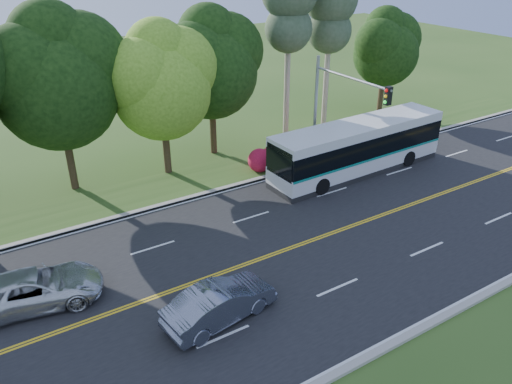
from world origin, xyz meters
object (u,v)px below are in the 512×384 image
sedan (220,303)px  transit_bus (358,148)px  suv (34,289)px  traffic_signal (336,102)px

sedan → transit_bus: bearing=-69.4°
suv → sedan: bearing=-118.1°
transit_bus → suv: size_ratio=2.31×
transit_bus → sedan: 15.68m
sedan → suv: bearing=43.3°
traffic_signal → transit_bus: bearing=-15.6°
sedan → suv: size_ratio=0.86×
transit_bus → sedan: size_ratio=2.68×
transit_bus → sedan: bearing=-153.1°
traffic_signal → sedan: bearing=-146.6°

